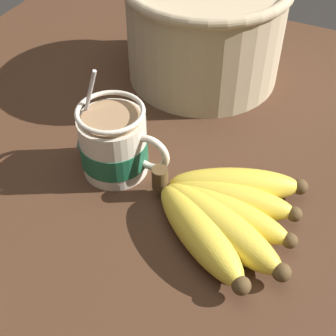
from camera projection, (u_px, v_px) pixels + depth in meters
table at (169, 192)px, 61.30cm from camera, size 100.30×100.30×3.63cm
coffee_mug at (114, 144)px, 58.97cm from camera, size 13.87×8.69×14.63cm
banana_bunch at (222, 212)px, 53.70cm from camera, size 18.80×19.90×4.52cm
woven_basket at (205, 28)px, 72.28cm from camera, size 25.35×25.35×15.89cm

